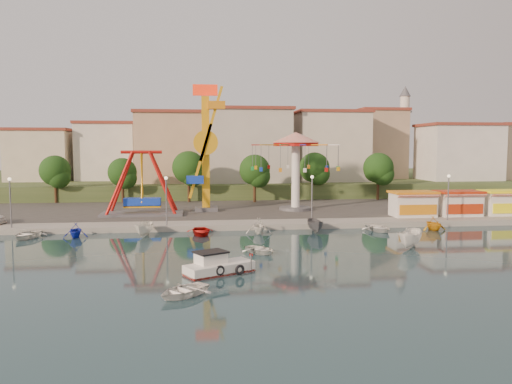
{
  "coord_description": "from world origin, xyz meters",
  "views": [
    {
      "loc": [
        -4.57,
        -41.11,
        8.94
      ],
      "look_at": [
        1.84,
        14.0,
        4.0
      ],
      "focal_mm": 35.0,
      "sensor_mm": 36.0,
      "label": 1
    }
  ],
  "objects": [
    {
      "name": "pirate_ship_ride",
      "position": [
        -11.52,
        21.92,
        4.39
      ],
      "size": [
        10.0,
        5.0,
        8.0
      ],
      "color": "#59595E",
      "rests_on": "quay_deck"
    },
    {
      "name": "asphalt_pad",
      "position": [
        0.0,
        30.0,
        0.6
      ],
      "size": [
        90.0,
        28.0,
        0.01
      ],
      "primitive_type": "cube",
      "color": "#4C4944",
      "rests_on": "quay_deck"
    },
    {
      "name": "tree_3",
      "position": [
        4.0,
        34.36,
        5.55
      ],
      "size": [
        4.68,
        4.68,
        7.32
      ],
      "color": "#382314",
      "rests_on": "quay_deck"
    },
    {
      "name": "lamp_post_3",
      "position": [
        24.0,
        13.0,
        3.1
      ],
      "size": [
        0.14,
        0.14,
        5.0
      ],
      "primitive_type": "cylinder",
      "color": "#59595E",
      "rests_on": "quay_deck"
    },
    {
      "name": "moored_boat_6",
      "position": [
        14.6,
        9.8,
        0.38
      ],
      "size": [
        3.59,
        4.29,
        0.76
      ],
      "primitive_type": "imported",
      "rotation": [
        0.0,
        0.0,
        0.3
      ],
      "color": "white",
      "rests_on": "ground"
    },
    {
      "name": "building_4",
      "position": [
        19.07,
        52.2,
        7.62
      ],
      "size": [
        10.75,
        9.23,
        9.24
      ],
      "primitive_type": "cube",
      "color": "beige",
      "rests_on": "hill_terrace"
    },
    {
      "name": "moored_boat_5",
      "position": [
        7.66,
        9.8,
        0.73
      ],
      "size": [
        1.54,
        3.84,
        1.46
      ],
      "primitive_type": "imported",
      "rotation": [
        0.0,
        0.0,
        -0.03
      ],
      "color": "#56565B",
      "rests_on": "ground"
    },
    {
      "name": "tree_1",
      "position": [
        -16.0,
        36.24,
        5.2
      ],
      "size": [
        4.35,
        4.35,
        6.8
      ],
      "color": "#382314",
      "rests_on": "quay_deck"
    },
    {
      "name": "cabin_motorboat",
      "position": [
        -3.27,
        -6.14,
        0.47
      ],
      "size": [
        5.26,
        4.0,
        1.74
      ],
      "rotation": [
        0.0,
        0.0,
        0.49
      ],
      "color": "white",
      "rests_on": "ground"
    },
    {
      "name": "moored_boat_4",
      "position": [
        1.64,
        9.8,
        0.83
      ],
      "size": [
        2.91,
        3.32,
        1.66
      ],
      "primitive_type": "imported",
      "rotation": [
        0.0,
        0.0,
        -0.06
      ],
      "color": "silver",
      "rests_on": "ground"
    },
    {
      "name": "moored_boat_3",
      "position": [
        -4.36,
        9.8,
        0.41
      ],
      "size": [
        3.0,
        4.06,
        0.81
      ],
      "primitive_type": "imported",
      "rotation": [
        0.0,
        0.0,
        0.05
      ],
      "color": "#B9120E",
      "rests_on": "ground"
    },
    {
      "name": "wave_swinger",
      "position": [
        8.37,
        24.35,
        8.2
      ],
      "size": [
        11.6,
        11.6,
        10.4
      ],
      "color": "#59595E",
      "rests_on": "quay_deck"
    },
    {
      "name": "moored_boat_7",
      "position": [
        20.75,
        9.8,
        0.77
      ],
      "size": [
        2.82,
        3.18,
        1.55
      ],
      "primitive_type": "imported",
      "rotation": [
        0.0,
        0.0,
        0.1
      ],
      "color": "orange",
      "rests_on": "ground"
    },
    {
      "name": "lamp_post_1",
      "position": [
        -8.0,
        13.0,
        3.1
      ],
      "size": [
        0.14,
        0.14,
        5.0
      ],
      "primitive_type": "cylinder",
      "color": "#59595E",
      "rests_on": "quay_deck"
    },
    {
      "name": "building_1",
      "position": [
        -21.33,
        51.38,
        7.32
      ],
      "size": [
        12.33,
        9.01,
        8.63
      ],
      "primitive_type": "cube",
      "color": "silver",
      "rests_on": "hill_terrace"
    },
    {
      "name": "ground",
      "position": [
        0.0,
        0.0,
        0.0
      ],
      "size": [
        200.0,
        200.0,
        0.0
      ],
      "primitive_type": "plane",
      "color": "#162E3C",
      "rests_on": "ground"
    },
    {
      "name": "building_6",
      "position": [
        44.15,
        48.77,
        9.18
      ],
      "size": [
        8.23,
        8.98,
        12.36
      ],
      "primitive_type": "cube",
      "color": "silver",
      "rests_on": "hill_terrace"
    },
    {
      "name": "hill_terrace",
      "position": [
        0.0,
        67.0,
        1.5
      ],
      "size": [
        200.0,
        60.0,
        3.0
      ],
      "primitive_type": "cube",
      "color": "#384C26",
      "rests_on": "ground"
    },
    {
      "name": "tree_4",
      "position": [
        14.0,
        37.35,
        5.75
      ],
      "size": [
        4.86,
        4.86,
        7.6
      ],
      "color": "#382314",
      "rests_on": "quay_deck"
    },
    {
      "name": "kamikaze_tower",
      "position": [
        -3.41,
        24.58,
        8.59
      ],
      "size": [
        4.12,
        3.1,
        16.5
      ],
      "color": "#59595E",
      "rests_on": "quay_deck"
    },
    {
      "name": "moored_boat_2",
      "position": [
        -10.04,
        9.8,
        0.72
      ],
      "size": [
        2.11,
        3.94,
        1.44
      ],
      "primitive_type": "imported",
      "rotation": [
        0.0,
        0.0,
        -0.2
      ],
      "color": "silver",
      "rests_on": "ground"
    },
    {
      "name": "skiff",
      "position": [
        14.23,
        0.93,
        0.85
      ],
      "size": [
        3.97,
        4.5,
        1.7
      ],
      "primitive_type": "imported",
      "rotation": [
        0.0,
        0.0,
        -0.65
      ],
      "color": "white",
      "rests_on": "ground"
    },
    {
      "name": "minaret",
      "position": [
        36.0,
        54.0,
        12.55
      ],
      "size": [
        2.8,
        2.8,
        18.0
      ],
      "color": "silver",
      "rests_on": "hill_terrace"
    },
    {
      "name": "tree_2",
      "position": [
        -6.0,
        35.81,
        5.92
      ],
      "size": [
        5.02,
        5.02,
        7.85
      ],
      "color": "#382314",
      "rests_on": "quay_deck"
    },
    {
      "name": "lamp_post_0",
      "position": [
        -24.0,
        13.0,
        3.1
      ],
      "size": [
        0.14,
        0.14,
        5.0
      ],
      "primitive_type": "cylinder",
      "color": "#59595E",
      "rests_on": "quay_deck"
    },
    {
      "name": "building_5",
      "position": [
        32.37,
        50.33,
        8.61
      ],
      "size": [
        12.77,
        10.96,
        11.21
      ],
      "primitive_type": "cube",
      "color": "tan",
      "rests_on": "hill_terrace"
    },
    {
      "name": "tree_0",
      "position": [
        -26.0,
        36.98,
        5.47
      ],
      "size": [
        4.6,
        4.6,
        7.19
      ],
      "color": "#382314",
      "rests_on": "quay_deck"
    },
    {
      "name": "booth_left",
      "position": [
        21.34,
        16.49,
        2.16
      ],
      "size": [
        5.4,
        3.78,
        3.08
      ],
      "color": "white",
      "rests_on": "quay_deck"
    },
    {
      "name": "booth_mid",
      "position": [
        27.21,
        16.49,
        2.16
      ],
      "size": [
        5.4,
        3.78,
        3.08
      ],
      "color": "white",
      "rests_on": "quay_deck"
    },
    {
      "name": "building_7",
      "position": [
        56.03,
        53.7,
        7.38
      ],
      "size": [
        11.59,
        10.93,
        8.76
      ],
      "primitive_type": "cube",
      "color": "beige",
      "rests_on": "hill_terrace"
    },
    {
      "name": "rowboat_b",
      "position": [
        -5.55,
        -11.39,
        0.36
      ],
      "size": [
        4.25,
        4.21,
        0.72
      ],
      "primitive_type": "imported",
      "rotation": [
        0.0,
        0.0,
        -0.81
      ],
      "color": "white",
      "rests_on": "ground"
    },
    {
      "name": "lamp_post_2",
      "position": [
        8.0,
        13.0,
        3.1
      ],
      "size": [
        0.14,
        0.14,
        5.0
      ],
      "primitive_type": "cylinder",
      "color": "#59595E",
      "rests_on": "quay_deck"
    },
    {
      "name": "building_0",
      "position": [
        -33.37,
        46.06,
        8.93
      ],
      "size": [
        9.26,
        9.53,
        11.87
      ],
      "primitive_type": "cube",
      "color": "beige",
      "rests_on": "hill_terrace"
    },
    {
      "name": "rowboat_a",
      "position": [
        0.61,
        0.26,
        0.33
      ],
      "size": [
        3.72,
        3.92,
        0.66
      ],
      "primitive_type": "imported",
      "rotation": [
        0.0,
        0.0,
        0.63
      ],
      "color": "white",
      "rests_on": "ground"
    },
    {
      "name": "moored_boat_0",
      "position": [
        -21.45,
        9.8,
        0.41
      ],
      "size": [
        3.61,
        4.45,
        0.81
      ],
      "primitive_type": "imported",
      "rotation": [
        0.0,
        0.0,
        -0.23
      ],
      "color": "silver",
      "rests_on": "ground"
    },
    {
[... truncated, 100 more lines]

